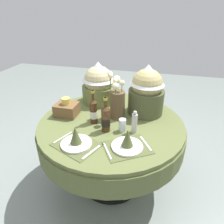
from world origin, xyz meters
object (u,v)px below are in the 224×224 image
Objects in this scene: pepper_mill at (134,123)px; place_setting_right at (127,143)px; wine_bottle_left at (106,118)px; gift_tub_back_left at (99,82)px; place_setting_left at (76,140)px; gift_tub_back_right at (147,89)px; flower_vase at (117,101)px; wine_bottle_rear at (94,111)px; tumbler_mid at (122,125)px; dining_table at (111,134)px; woven_basket_side_left at (67,109)px.

place_setting_right is at bearing -94.72° from pepper_mill.
gift_tub_back_left is (-0.23, 0.55, 0.11)m from wine_bottle_left.
gift_tub_back_right is (0.45, 0.66, 0.21)m from place_setting_left.
gift_tub_back_right reaches higher than pepper_mill.
place_setting_right is at bearing -67.66° from flower_vase.
wine_bottle_left is at bearing 56.15° from place_setting_left.
wine_bottle_rear reaches higher than tumbler_mid.
place_setting_left reaches higher than dining_table.
gift_tub_back_right is (0.07, 0.59, 0.21)m from place_setting_right.
gift_tub_back_right is at bearing -14.90° from gift_tub_back_left.
wine_bottle_rear is at bearing -144.57° from gift_tub_back_right.
tumbler_mid is (-0.08, 0.22, 0.01)m from place_setting_right.
place_setting_left is at bearing -145.19° from pepper_mill.
tumbler_mid is 0.55× the size of pepper_mill.
gift_tub_back_left is (-0.47, 0.51, 0.13)m from pepper_mill.
flower_vase reaches higher than place_setting_right.
tumbler_mid is 0.23× the size of gift_tub_back_right.
wine_bottle_left is 2.75× the size of tumbler_mid.
woven_basket_side_left is at bearing 165.68° from tumbler_mid.
dining_table is 4.36× the size of wine_bottle_left.
place_setting_left is at bearing -112.81° from dining_table.
flower_vase is (0.21, 0.50, 0.12)m from place_setting_left.
pepper_mill is (0.10, 0.00, 0.04)m from tumbler_mid.
place_setting_right is 0.97× the size of flower_vase.
wine_bottle_rear is (0.02, 0.35, 0.07)m from place_setting_left.
place_setting_right is at bearing -96.62° from gift_tub_back_right.
gift_tub_back_right is (0.43, 0.31, 0.14)m from wine_bottle_rear.
tumbler_mid is (0.28, -0.07, -0.06)m from wine_bottle_rear.
tumbler_mid is at bearing -66.32° from flower_vase.
place_setting_right is 0.49m from flower_vase.
flower_vase is at bearing 132.07° from pepper_mill.
gift_tub_back_left is (-0.24, 0.39, 0.37)m from dining_table.
gift_tub_back_left is (-0.45, 0.73, 0.18)m from place_setting_right.
gift_tub_back_left is (-0.27, 0.30, 0.06)m from flower_vase.
woven_basket_side_left is (-0.44, 0.18, -0.05)m from wine_bottle_left.
place_setting_right is (0.21, -0.35, 0.19)m from dining_table.
flower_vase is at bearing 8.73° from woven_basket_side_left.
pepper_mill is at bearing -97.72° from gift_tub_back_right.
wine_bottle_rear reaches higher than place_setting_right.
wine_bottle_left is at bearing 139.63° from place_setting_right.
woven_basket_side_left is at bearing 122.87° from place_setting_left.
place_setting_left is at bearing -85.38° from gift_tub_back_left.
place_setting_left is at bearing -94.02° from wine_bottle_rear.
flower_vase is at bearing 69.65° from dining_table.
dining_table is 2.79× the size of gift_tub_back_right.
place_setting_right is 0.96× the size of gift_tub_back_left.
pepper_mill is 0.42× the size of gift_tub_back_right.
dining_table is 6.61× the size of pepper_mill.
place_setting_right is at bearing -28.84° from woven_basket_side_left.
woven_basket_side_left is (-0.68, 0.15, -0.03)m from pepper_mill.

